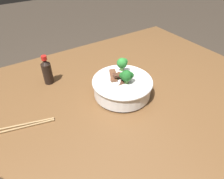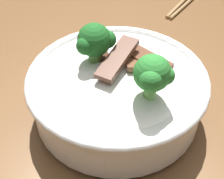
{
  "view_description": "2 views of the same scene",
  "coord_description": "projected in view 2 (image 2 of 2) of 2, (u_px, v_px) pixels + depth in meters",
  "views": [
    {
      "loc": [
        -0.36,
        -0.52,
        1.31
      ],
      "look_at": [
        -0.01,
        0.02,
        0.81
      ],
      "focal_mm": 32.32,
      "sensor_mm": 36.0,
      "label": 1
    },
    {
      "loc": [
        0.32,
        0.1,
        1.12
      ],
      "look_at": [
        0.03,
        -0.01,
        0.83
      ],
      "focal_mm": 50.84,
      "sensor_mm": 36.0,
      "label": 2
    }
  ],
  "objects": [
    {
      "name": "rice_bowl",
      "position": [
        117.0,
        87.0,
        0.42
      ],
      "size": [
        0.24,
        0.24,
        0.14
      ],
      "color": "white",
      "rests_on": "dining_table"
    },
    {
      "name": "dining_table",
      "position": [
        121.0,
        141.0,
        0.54
      ],
      "size": [
        1.36,
        1.0,
        0.79
      ],
      "color": "brown",
      "rests_on": "ground"
    }
  ]
}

